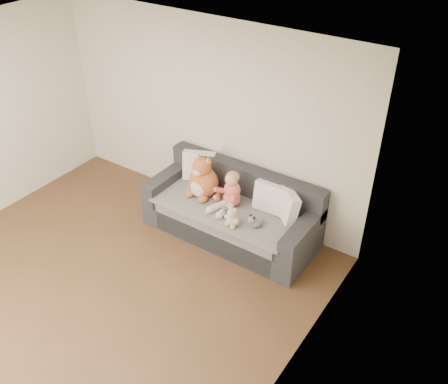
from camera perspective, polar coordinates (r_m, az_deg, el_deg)
name	(u,v)px	position (r m, az deg, el deg)	size (l,w,h in m)	color
room_shell	(85,192)	(5.17, -15.55, 0.01)	(5.00, 5.00, 5.00)	brown
sofa	(232,214)	(6.35, 0.96, -2.50)	(2.20, 0.94, 0.85)	#27282C
cushion_left	(199,166)	(6.64, -2.83, 3.00)	(0.47, 0.35, 0.41)	white
cushion_right_back	(270,197)	(6.06, 5.29, -0.63)	(0.41, 0.19, 0.38)	white
cushion_right_front	(288,205)	(5.96, 7.29, -1.49)	(0.41, 0.40, 0.37)	white
toddler	(230,192)	(6.10, 0.69, -0.02)	(0.33, 0.49, 0.48)	#DA674D
plush_cat	(203,180)	(6.30, -2.42, 1.39)	(0.48, 0.41, 0.60)	#A54D24
teddy_bear	(232,218)	(5.83, 0.96, -3.00)	(0.21, 0.16, 0.27)	tan
plush_cow	(256,221)	(5.85, 3.67, -3.31)	(0.15, 0.22, 0.18)	white
sippy_cup	(225,210)	(6.02, 0.06, -2.08)	(0.11, 0.09, 0.12)	#643BA2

